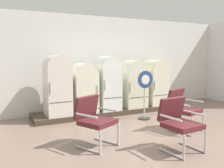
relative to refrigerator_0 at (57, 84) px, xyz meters
name	(u,v)px	position (x,y,z in m)	size (l,w,h in m)	color
ground	(180,147)	(1.59, -2.94, -1.01)	(12.00, 10.00, 0.05)	#80695C
back_wall	(101,63)	(1.59, 0.72, 0.49)	(11.76, 0.12, 2.91)	silver
display_plinth	(110,111)	(1.59, 0.09, -0.91)	(4.52, 0.95, 0.14)	#42362A
refrigerator_0	(57,84)	(0.00, 0.00, 0.00)	(0.64, 0.72, 1.59)	silver
refrigerator_1	(84,87)	(0.74, -0.04, -0.12)	(0.65, 0.64, 1.37)	silver
refrigerator_2	(108,81)	(1.48, -0.02, -0.01)	(0.61, 0.68, 1.56)	white
refrigerator_3	(133,83)	(2.33, -0.04, -0.09)	(0.71, 0.64, 1.44)	beige
refrigerator_4	(155,81)	(3.17, -0.01, -0.08)	(0.67, 0.71, 1.44)	silver
armchair_left	(94,118)	(0.14, -2.18, -0.43)	(0.83, 0.86, 0.95)	silver
armchair_right	(183,107)	(2.33, -2.18, -0.43)	(0.78, 0.81, 0.95)	silver
armchair_center	(179,121)	(1.43, -3.07, -0.43)	(0.70, 0.72, 0.95)	silver
sign_stand	(145,96)	(2.11, -0.97, -0.34)	(0.46, 0.32, 1.31)	#2D2D30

